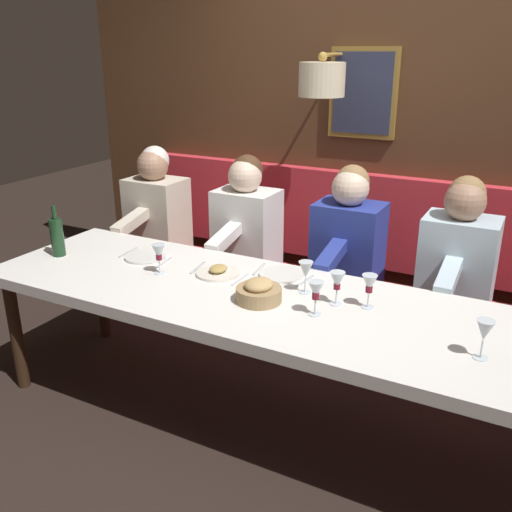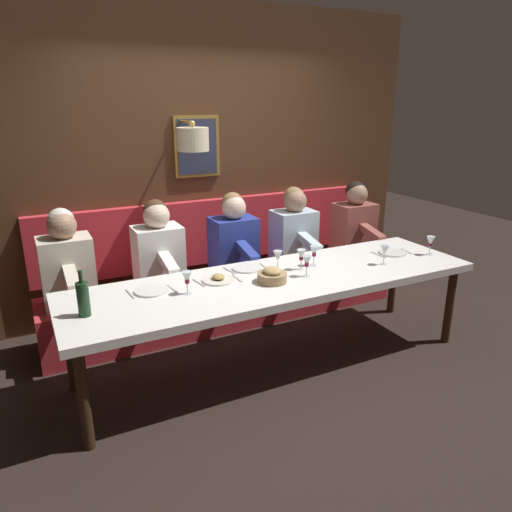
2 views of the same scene
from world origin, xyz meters
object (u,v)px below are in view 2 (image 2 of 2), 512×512
Objects in this scene: diner_far at (158,249)px; bread_bowl at (272,276)px; wine_glass_3 at (187,278)px; wine_glass_1 at (278,257)px; wine_glass_0 at (385,251)px; wine_glass_6 at (431,242)px; wine_bottle at (83,299)px; diner_farthest at (66,262)px; dining_table at (278,284)px; wine_glass_2 at (314,252)px; diner_middle at (234,239)px; wine_glass_4 at (307,262)px; diner_nearest at (354,222)px; wine_glass_5 at (301,255)px; diner_near at (294,231)px.

bread_bowl is (-0.95, -0.59, -0.03)m from diner_far.
wine_glass_1 is at bearing -80.40° from wine_glass_3.
wine_glass_6 is (0.02, -0.53, -0.00)m from wine_glass_0.
wine_bottle is (-0.18, 1.48, -0.00)m from wine_glass_1.
wine_glass_1 is at bearing -116.83° from diner_farthest.
dining_table is 4.05× the size of diner_farthest.
dining_table is 19.55× the size of wine_glass_2.
diner_middle is 0.97m from wine_glass_4.
diner_farthest is (0.00, 2.82, 0.00)m from diner_nearest.
wine_glass_2 and wine_glass_5 have the same top height.
diner_farthest is at bearing 66.93° from wine_glass_2.
wine_glass_1 is at bearing -38.83° from bread_bowl.
diner_nearest and diner_far have the same top height.
wine_bottle is (-0.93, 2.82, 0.04)m from diner_nearest.
wine_glass_4 is (-0.08, -0.21, 0.17)m from dining_table.
diner_near reaches higher than bread_bowl.
wine_glass_6 is (-0.98, -1.43, 0.04)m from diner_middle.
diner_near is 1.65m from wine_glass_3.
bread_bowl is at bearing -90.67° from wine_bottle.
diner_far reaches higher than wine_glass_0.
wine_glass_4 and wine_glass_6 have the same top height.
dining_table is 0.74m from wine_glass_3.
wine_glass_0 and wine_glass_3 have the same top height.
diner_nearest is 1.12m from wine_glass_0.
wine_bottle is at bearing 108.29° from diner_nearest.
dining_table is 4.05× the size of diner_far.
diner_nearest reaches higher than bread_bowl.
diner_nearest is at bearing -60.61° from wine_glass_1.
wine_glass_4 is at bearing 134.46° from wine_glass_2.
diner_near is 1.00× the size of diner_middle.
diner_near reaches higher than wine_glass_3.
wine_glass_4 is (-0.96, 1.20, 0.04)m from diner_nearest.
wine_glass_1 and wine_glass_6 have the same top height.
wine_glass_2 is at bearing 65.85° from wine_glass_0.
diner_middle is 0.75m from wine_glass_1.
diner_near is 1.00× the size of diner_farthest.
wine_glass_2 is at bearing -84.20° from wine_glass_3.
diner_far is at bearing 31.93° from bread_bowl.
dining_table is at bearing 151.24° from wine_glass_1.
wine_glass_4 is 1.25m from wine_glass_6.
diner_nearest is at bearing -57.60° from bread_bowl.
diner_farthest is at bearing 64.21° from wine_glass_5.
wine_glass_5 is 1.00× the size of wine_glass_6.
diner_middle reaches higher than wine_glass_3.
wine_glass_5 is at bearing -73.31° from dining_table.
dining_table is 0.45m from wine_glass_2.
dining_table is at bearing -142.59° from diner_far.
diner_near reaches higher than wine_glass_2.
diner_farthest is 4.82× the size of wine_glass_2.
diner_nearest reaches higher than dining_table.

